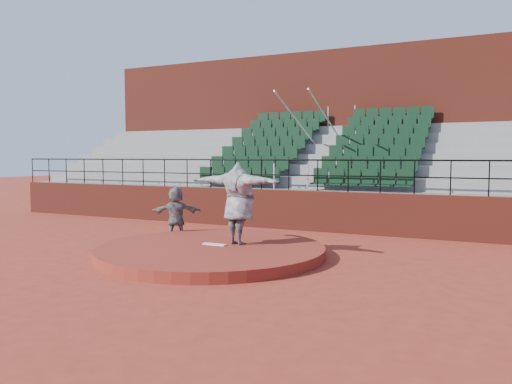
{
  "coord_description": "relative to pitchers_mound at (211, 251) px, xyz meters",
  "views": [
    {
      "loc": [
        6.17,
        -10.3,
        2.42
      ],
      "look_at": [
        0.0,
        2.5,
        1.4
      ],
      "focal_mm": 35.0,
      "sensor_mm": 36.0,
      "label": 1
    }
  ],
  "objects": [
    {
      "name": "ground",
      "position": [
        0.0,
        0.0,
        -0.12
      ],
      "size": [
        90.0,
        90.0,
        0.0
      ],
      "primitive_type": "plane",
      "color": "maroon",
      "rests_on": "ground"
    },
    {
      "name": "pitchers_mound",
      "position": [
        0.0,
        0.0,
        0.0
      ],
      "size": [
        5.5,
        5.5,
        0.25
      ],
      "primitive_type": "cylinder",
      "color": "maroon",
      "rests_on": "ground"
    },
    {
      "name": "pitching_rubber",
      "position": [
        0.0,
        0.15,
        0.14
      ],
      "size": [
        0.6,
        0.15,
        0.03
      ],
      "primitive_type": "cube",
      "color": "white",
      "rests_on": "pitchers_mound"
    },
    {
      "name": "boundary_wall",
      "position": [
        0.0,
        5.0,
        0.53
      ],
      "size": [
        24.0,
        0.3,
        1.3
      ],
      "primitive_type": "cube",
      "color": "maroon",
      "rests_on": "ground"
    },
    {
      "name": "wall_railing",
      "position": [
        0.0,
        5.0,
        1.9
      ],
      "size": [
        24.04,
        0.05,
        1.03
      ],
      "color": "black",
      "rests_on": "boundary_wall"
    },
    {
      "name": "seating_deck",
      "position": [
        0.0,
        8.65,
        1.32
      ],
      "size": [
        24.0,
        5.97,
        4.63
      ],
      "color": "gray",
      "rests_on": "ground"
    },
    {
      "name": "press_box_facade",
      "position": [
        0.0,
        12.6,
        3.43
      ],
      "size": [
        24.0,
        3.0,
        7.1
      ],
      "primitive_type": "cube",
      "color": "maroon",
      "rests_on": "ground"
    },
    {
      "name": "pitcher",
      "position": [
        0.48,
        0.52,
        1.14
      ],
      "size": [
        2.56,
        1.02,
        2.02
      ],
      "primitive_type": "imported",
      "rotation": [
        0.0,
        0.0,
        3.0
      ],
      "color": "black",
      "rests_on": "pitchers_mound"
    },
    {
      "name": "fielder",
      "position": [
        -2.19,
        1.68,
        0.65
      ],
      "size": [
        1.47,
        1.1,
        1.54
      ],
      "primitive_type": "imported",
      "rotation": [
        0.0,
        0.0,
        3.65
      ],
      "color": "black",
      "rests_on": "ground"
    }
  ]
}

